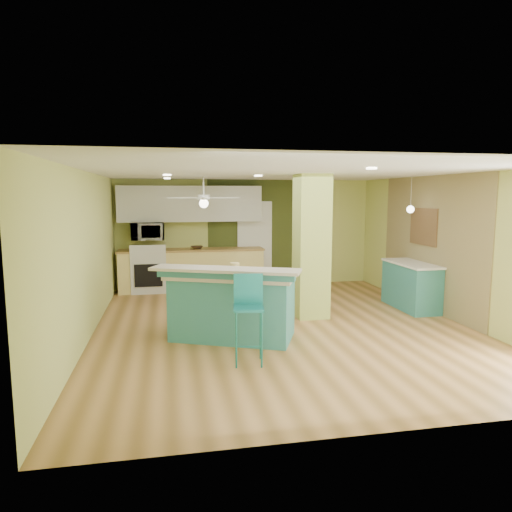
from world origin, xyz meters
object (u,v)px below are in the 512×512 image
at_px(fruit_bowl, 197,248).
at_px(canister, 235,268).
at_px(side_counter, 411,285).
at_px(peninsula, 233,304).
at_px(bar_stool, 248,304).

relative_size(fruit_bowl, canister, 1.74).
xyz_separation_m(side_counter, fruit_bowl, (-3.89, 2.45, 0.53)).
bearing_deg(peninsula, side_counter, 41.29).
height_order(side_counter, canister, canister).
relative_size(side_counter, canister, 8.69).
relative_size(peninsula, side_counter, 1.66).
height_order(fruit_bowl, canister, canister).
xyz_separation_m(fruit_bowl, canister, (0.35, -3.55, 0.09)).
bearing_deg(side_counter, fruit_bowl, 147.71).
bearing_deg(bar_stool, fruit_bowl, 103.06).
relative_size(bar_stool, fruit_bowl, 4.18).
bearing_deg(fruit_bowl, peninsula, -85.24).
bearing_deg(canister, fruit_bowl, 95.63).
distance_m(side_counter, fruit_bowl, 4.63).
bearing_deg(side_counter, canister, -162.77).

